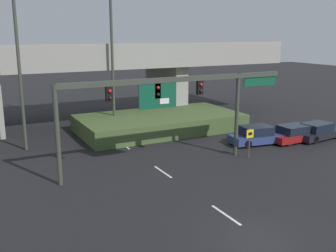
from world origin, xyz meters
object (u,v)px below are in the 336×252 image
(speed_limit_sign, at_px, (250,139))
(highway_light_pole_far, at_px, (18,54))
(highway_light_pole_near, at_px, (111,29))
(parked_sedan_near_right, at_px, (257,136))
(signal_gantry, at_px, (173,94))
(parked_sedan_mid_right, at_px, (294,134))
(parked_sedan_far_right, at_px, (318,132))

(speed_limit_sign, relative_size, highway_light_pole_far, 0.16)
(highway_light_pole_near, bearing_deg, parked_sedan_near_right, -46.80)
(signal_gantry, height_order, parked_sedan_near_right, signal_gantry)
(signal_gantry, xyz_separation_m, highway_light_pole_near, (-0.19, 10.89, 4.18))
(highway_light_pole_far, distance_m, parked_sedan_mid_right, 22.21)
(signal_gantry, relative_size, parked_sedan_near_right, 3.39)
(highway_light_pole_near, bearing_deg, parked_sedan_far_right, -36.52)
(parked_sedan_near_right, bearing_deg, highway_light_pole_near, 140.96)
(highway_light_pole_far, relative_size, parked_sedan_far_right, 2.82)
(highway_light_pole_near, height_order, parked_sedan_mid_right, highway_light_pole_near)
(parked_sedan_mid_right, bearing_deg, parked_sedan_near_right, 165.47)
(highway_light_pole_far, relative_size, parked_sedan_near_right, 2.85)
(signal_gantry, distance_m, speed_limit_sign, 6.63)
(parked_sedan_near_right, xyz_separation_m, parked_sedan_far_right, (5.41, -1.18, -0.03))
(signal_gantry, xyz_separation_m, parked_sedan_near_right, (8.51, 1.62, -4.14))
(signal_gantry, distance_m, highway_light_pole_far, 11.93)
(highway_light_pole_far, bearing_deg, signal_gantry, -45.69)
(speed_limit_sign, xyz_separation_m, parked_sedan_far_right, (8.33, 1.44, -0.75))
(highway_light_pole_near, relative_size, parked_sedan_near_right, 3.62)
(highway_light_pole_near, height_order, parked_sedan_near_right, highway_light_pole_near)
(signal_gantry, distance_m, parked_sedan_far_right, 14.53)
(speed_limit_sign, bearing_deg, parked_sedan_mid_right, 16.47)
(parked_sedan_mid_right, xyz_separation_m, parked_sedan_far_right, (2.25, -0.36, 0.01))
(highway_light_pole_near, bearing_deg, speed_limit_sign, -64.08)
(highway_light_pole_far, bearing_deg, speed_limit_sign, -34.25)
(signal_gantry, bearing_deg, parked_sedan_far_right, 1.81)
(speed_limit_sign, height_order, parked_sedan_far_right, speed_limit_sign)
(parked_sedan_near_right, bearing_deg, highway_light_pole_far, 165.75)
(signal_gantry, height_order, highway_light_pole_far, highway_light_pole_far)
(highway_light_pole_near, relative_size, parked_sedan_far_right, 3.59)
(speed_limit_sign, bearing_deg, highway_light_pole_far, 145.75)
(highway_light_pole_near, bearing_deg, signal_gantry, -89.01)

